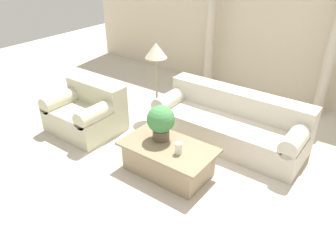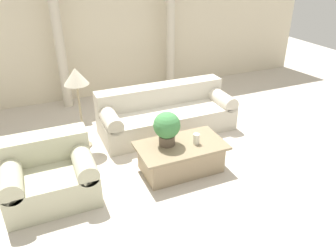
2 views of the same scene
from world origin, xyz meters
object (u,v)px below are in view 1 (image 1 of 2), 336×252
at_px(loveseat, 87,111).
at_px(potted_plant, 161,121).
at_px(sofa_long, 230,123).
at_px(floor_lamp, 156,54).
at_px(coffee_table, 168,159).

distance_m(loveseat, potted_plant, 1.74).
bearing_deg(sofa_long, potted_plant, -112.30).
relative_size(sofa_long, loveseat, 2.10).
bearing_deg(loveseat, sofa_long, 27.40).
relative_size(loveseat, potted_plant, 2.24).
xyz_separation_m(potted_plant, floor_lamp, (-1.04, 1.22, 0.46)).
distance_m(coffee_table, potted_plant, 0.55).
xyz_separation_m(loveseat, potted_plant, (1.70, -0.08, 0.39)).
distance_m(coffee_table, floor_lamp, 2.04).
bearing_deg(floor_lamp, potted_plant, -49.47).
bearing_deg(potted_plant, floor_lamp, 130.53).
bearing_deg(floor_lamp, coffee_table, -46.63).
height_order(potted_plant, floor_lamp, floor_lamp).
bearing_deg(loveseat, coffee_table, -5.10).
height_order(loveseat, potted_plant, potted_plant).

